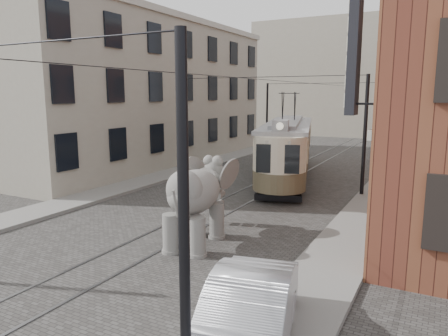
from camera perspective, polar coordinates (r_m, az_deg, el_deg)
The scene contains 10 objects.
ground at distance 18.23m, azimuth -1.72°, elevation -6.09°, with size 120.00×120.00×0.00m, color #45423F.
tram_rails at distance 18.23m, azimuth -1.72°, elevation -6.05°, with size 1.54×80.00×0.02m, color slate, non-canonical shape.
sidewalk_right at distance 16.24m, azimuth 17.23°, elevation -8.31°, with size 2.00×60.00×0.15m, color slate.
sidewalk_left at distance 22.06m, azimuth -16.60°, elevation -3.47°, with size 2.00×60.00×0.15m, color slate.
stucco_building at distance 31.99m, azimuth -10.22°, elevation 9.74°, with size 7.00×24.00×10.00m, color gray.
distant_block at distance 55.94m, azimuth 19.33°, elevation 11.43°, with size 28.00×10.00×14.00m, color gray.
catenary at distance 22.18m, azimuth 4.19°, elevation 4.66°, with size 11.00×30.20×6.00m, color black, non-canonical shape.
tram at distance 25.75m, azimuth 8.67°, elevation 4.36°, with size 2.68×12.98×5.15m, color beige, non-canonical shape.
elephant at distance 14.11m, azimuth -4.01°, elevation -4.90°, with size 2.57×4.66×2.86m, color #65625D, non-canonical shape.
parked_car at distance 8.66m, azimuth 3.10°, elevation -19.69°, with size 1.63×4.64×1.53m, color #A5A6AA.
Camera 1 is at (8.67, -15.23, 5.05)m, focal length 33.70 mm.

